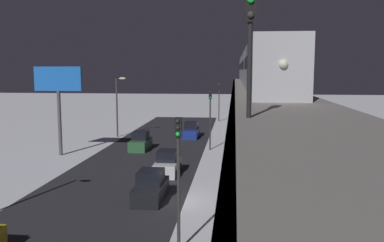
# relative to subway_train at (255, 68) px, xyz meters

# --- Properties ---
(ground_plane) EXTENTS (240.00, 240.00, 0.00)m
(ground_plane) POSITION_rel_subway_train_xyz_m (6.02, 21.95, -8.77)
(ground_plane) COLOR white
(avenue_asphalt) EXTENTS (11.00, 95.05, 0.01)m
(avenue_asphalt) POSITION_rel_subway_train_xyz_m (10.95, 21.95, -8.76)
(avenue_asphalt) COLOR #28282D
(avenue_asphalt) RESTS_ON ground_plane
(elevated_railway) EXTENTS (5.00, 95.05, 6.99)m
(elevated_railway) POSITION_rel_subway_train_xyz_m (0.09, 21.95, -2.72)
(elevated_railway) COLOR gray
(elevated_railway) RESTS_ON ground_plane
(subway_train) EXTENTS (2.94, 55.47, 3.40)m
(subway_train) POSITION_rel_subway_train_xyz_m (0.00, 0.00, 0.00)
(subway_train) COLOR #B7BABF
(subway_train) RESTS_ON elevated_railway
(rail_signal) EXTENTS (0.36, 0.41, 4.00)m
(rail_signal) POSITION_rel_subway_train_xyz_m (1.82, 34.08, 0.95)
(rail_signal) COLOR black
(rail_signal) RESTS_ON elevated_railway
(sedan_white) EXTENTS (1.91, 4.03, 1.97)m
(sedan_white) POSITION_rel_subway_train_xyz_m (7.75, 14.92, -7.98)
(sedan_white) COLOR silver
(sedan_white) RESTS_ON ground_plane
(sedan_blue) EXTENTS (1.80, 4.70, 1.97)m
(sedan_blue) POSITION_rel_subway_train_xyz_m (7.75, -3.77, -7.97)
(sedan_blue) COLOR navy
(sedan_blue) RESTS_ON ground_plane
(sedan_green_2) EXTENTS (1.80, 4.10, 1.97)m
(sedan_green_2) POSITION_rel_subway_train_xyz_m (12.35, 4.97, -7.97)
(sedan_green_2) COLOR #2D6038
(sedan_green_2) RESTS_ON ground_plane
(sedan_black) EXTENTS (1.80, 4.25, 1.97)m
(sedan_black) POSITION_rel_subway_train_xyz_m (7.75, 21.75, -7.97)
(sedan_black) COLOR black
(sedan_black) RESTS_ON ground_plane
(traffic_light_near) EXTENTS (0.32, 0.44, 6.40)m
(traffic_light_near) POSITION_rel_subway_train_xyz_m (4.85, 29.25, -4.57)
(traffic_light_near) COLOR #2D2D2D
(traffic_light_near) RESTS_ON ground_plane
(traffic_light_mid) EXTENTS (0.32, 0.44, 6.40)m
(traffic_light_mid) POSITION_rel_subway_train_xyz_m (4.85, 4.39, -4.57)
(traffic_light_mid) COLOR #2D2D2D
(traffic_light_mid) RESTS_ON ground_plane
(traffic_light_far) EXTENTS (0.32, 0.44, 6.40)m
(traffic_light_far) POSITION_rel_subway_train_xyz_m (4.85, -20.46, -4.57)
(traffic_light_far) COLOR #2D2D2D
(traffic_light_far) RESTS_ON ground_plane
(commercial_billboard) EXTENTS (4.80, 0.36, 8.90)m
(commercial_billboard) POSITION_rel_subway_train_xyz_m (19.71, 8.71, -1.94)
(commercial_billboard) COLOR #4C4C51
(commercial_billboard) RESTS_ON ground_plane
(street_lamp_far) EXTENTS (1.35, 0.44, 7.65)m
(street_lamp_far) POSITION_rel_subway_train_xyz_m (17.03, -3.05, -3.95)
(street_lamp_far) COLOR #38383D
(street_lamp_far) RESTS_ON ground_plane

